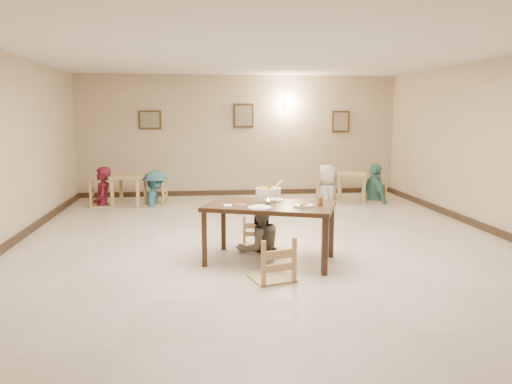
{
  "coord_description": "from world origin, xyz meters",
  "views": [
    {
      "loc": [
        -1.06,
        -7.57,
        2.05
      ],
      "look_at": [
        -0.18,
        -0.14,
        0.87
      ],
      "focal_mm": 35.0,
      "sensor_mm": 36.0,
      "label": 1
    }
  ],
  "objects": [
    {
      "name": "fried_plate",
      "position": [
        0.35,
        -1.1,
        0.83
      ],
      "size": [
        0.29,
        0.29,
        0.06
      ],
      "color": "white",
      "rests_on": "main_table"
    },
    {
      "name": "picture_a",
      "position": [
        -2.2,
        4.96,
        1.9
      ],
      "size": [
        0.55,
        0.04,
        0.45
      ],
      "color": "#3B2913",
      "rests_on": "wall_back"
    },
    {
      "name": "rice_plate_near",
      "position": [
        -0.26,
        -1.19,
        0.83
      ],
      "size": [
        0.32,
        0.32,
        0.07
      ],
      "color": "white",
      "rests_on": "main_table"
    },
    {
      "name": "bg_chair_lr",
      "position": [
        -2.02,
        3.81,
        0.48
      ],
      "size": [
        0.46,
        0.46,
        0.97
      ],
      "rotation": [
        0.0,
        0.0,
        -1.72
      ],
      "color": "tan",
      "rests_on": "floor"
    },
    {
      "name": "chili_dish",
      "position": [
        -0.48,
        -0.91,
        0.83
      ],
      "size": [
        0.12,
        0.12,
        0.02
      ],
      "color": "white",
      "rests_on": "main_table"
    },
    {
      "name": "napkin_cutlery",
      "position": [
        -0.66,
        -1.01,
        0.83
      ],
      "size": [
        0.14,
        0.22,
        0.03
      ],
      "color": "white",
      "rests_on": "main_table"
    },
    {
      "name": "picture_b",
      "position": [
        0.1,
        4.96,
        2.0
      ],
      "size": [
        0.5,
        0.04,
        0.6
      ],
      "color": "#3B2913",
      "rests_on": "wall_back"
    },
    {
      "name": "curry_warmer",
      "position": [
        -0.1,
        -0.84,
        1.0
      ],
      "size": [
        0.39,
        0.35,
        0.31
      ],
      "color": "silver",
      "rests_on": "main_table"
    },
    {
      "name": "ceiling",
      "position": [
        0.0,
        0.0,
        3.0
      ],
      "size": [
        10.0,
        10.0,
        0.0
      ],
      "primitive_type": "plane",
      "color": "silver",
      "rests_on": "wall_back"
    },
    {
      "name": "bg_diner_b",
      "position": [
        -2.02,
        3.81,
        0.79
      ],
      "size": [
        0.6,
        1.03,
        1.57
      ],
      "primitive_type": "imported",
      "rotation": [
        0.0,
        0.0,
        1.59
      ],
      "color": "teal",
      "rests_on": "floor"
    },
    {
      "name": "bg_table_left",
      "position": [
        -2.6,
        3.77,
        0.56
      ],
      "size": [
        0.81,
        0.81,
        0.69
      ],
      "rotation": [
        0.0,
        0.0,
        -0.19
      ],
      "color": "tan",
      "rests_on": "floor"
    },
    {
      "name": "wall_back",
      "position": [
        0.0,
        5.0,
        1.5
      ],
      "size": [
        10.0,
        0.0,
        10.0
      ],
      "primitive_type": "plane",
      "rotation": [
        1.57,
        0.0,
        0.0
      ],
      "color": "#BEA98C",
      "rests_on": "floor"
    },
    {
      "name": "bg_diner_d",
      "position": [
        3.12,
        3.74,
        0.89
      ],
      "size": [
        0.58,
        1.1,
        1.78
      ],
      "primitive_type": "imported",
      "rotation": [
        0.0,
        0.0,
        1.72
      ],
      "color": "teal",
      "rests_on": "floor"
    },
    {
      "name": "floor",
      "position": [
        0.0,
        0.0,
        0.0
      ],
      "size": [
        10.0,
        10.0,
        0.0
      ],
      "primitive_type": "plane",
      "color": "beige",
      "rests_on": "ground"
    },
    {
      "name": "bg_chair_rr",
      "position": [
        3.12,
        3.74,
        0.47
      ],
      "size": [
        0.44,
        0.44,
        0.94
      ],
      "rotation": [
        0.0,
        0.0,
        -1.58
      ],
      "color": "tan",
      "rests_on": "floor"
    },
    {
      "name": "wall_right",
      "position": [
        4.0,
        0.0,
        1.5
      ],
      "size": [
        0.0,
        10.0,
        10.0
      ],
      "primitive_type": "plane",
      "rotation": [
        1.57,
        0.0,
        -1.57
      ],
      "color": "#BEA98C",
      "rests_on": "floor"
    },
    {
      "name": "chair_near",
      "position": [
        -0.17,
        -1.63,
        0.53
      ],
      "size": [
        0.5,
        0.5,
        1.06
      ],
      "rotation": [
        0.0,
        0.0,
        3.42
      ],
      "color": "tan",
      "rests_on": "floor"
    },
    {
      "name": "main_table",
      "position": [
        -0.08,
        -0.88,
        0.73
      ],
      "size": [
        1.97,
        1.52,
        0.81
      ],
      "rotation": [
        0.0,
        0.0,
        -0.36
      ],
      "color": "#3B2618",
      "rests_on": "floor"
    },
    {
      "name": "baseboard_back",
      "position": [
        0.0,
        4.97,
        0.06
      ],
      "size": [
        8.0,
        0.06,
        0.12
      ],
      "primitive_type": "cube",
      "color": "#302115",
      "rests_on": "floor"
    },
    {
      "name": "bg_diner_a",
      "position": [
        -3.19,
        3.76,
        0.88
      ],
      "size": [
        0.51,
        0.7,
        1.77
      ],
      "primitive_type": "imported",
      "rotation": [
        0.0,
        0.0,
        4.86
      ],
      "color": "maroon",
      "rests_on": "floor"
    },
    {
      "name": "drink_glass",
      "position": [
        0.59,
        -1.05,
        0.88
      ],
      "size": [
        0.07,
        0.07,
        0.14
      ],
      "color": "white",
      "rests_on": "main_table"
    },
    {
      "name": "baseboard_left",
      "position": [
        -3.97,
        0.0,
        0.06
      ],
      "size": [
        0.06,
        10.0,
        0.12
      ],
      "primitive_type": "cube",
      "color": "#302115",
      "rests_on": "floor"
    },
    {
      "name": "wall_front",
      "position": [
        0.0,
        -5.0,
        1.5
      ],
      "size": [
        10.0,
        0.0,
        10.0
      ],
      "primitive_type": "plane",
      "rotation": [
        -1.57,
        0.0,
        0.0
      ],
      "color": "#BEA98C",
      "rests_on": "floor"
    },
    {
      "name": "bg_table_right",
      "position": [
        2.55,
        3.76,
        0.54
      ],
      "size": [
        0.86,
        0.86,
        0.68
      ],
      "rotation": [
        0.0,
        0.0,
        -0.33
      ],
      "color": "tan",
      "rests_on": "floor"
    },
    {
      "name": "bg_chair_ll",
      "position": [
        -3.19,
        3.76,
        0.53
      ],
      "size": [
        0.5,
        0.5,
        1.07
      ],
      "rotation": [
        0.0,
        0.0,
        1.64
      ],
      "color": "tan",
      "rests_on": "floor"
    },
    {
      "name": "rice_plate_far",
      "position": [
        0.01,
        -0.61,
        0.83
      ],
      "size": [
        0.26,
        0.26,
        0.06
      ],
      "color": "white",
      "rests_on": "main_table"
    },
    {
      "name": "wall_sconce",
      "position": [
        1.2,
        4.96,
        2.3
      ],
      "size": [
        0.16,
        0.05,
        0.22
      ],
      "primitive_type": "cube",
      "color": "#FFD88C",
      "rests_on": "wall_back"
    },
    {
      "name": "main_diner",
      "position": [
        -0.15,
        -0.24,
        0.77
      ],
      "size": [
        0.91,
        0.81,
        1.55
      ],
      "primitive_type": "imported",
      "rotation": [
        0.0,
        0.0,
        3.5
      ],
      "color": "gray",
      "rests_on": "floor"
    },
    {
      "name": "baseboard_right",
      "position": [
        3.97,
        0.0,
        0.06
      ],
      "size": [
        0.06,
        10.0,
        0.12
      ],
      "primitive_type": "cube",
      "color": "#302115",
      "rests_on": "floor"
    },
    {
      "name": "bg_chair_rl",
      "position": [
        1.99,
        3.83,
        0.54
      ],
      "size": [
        0.5,
        0.5,
        1.07
      ],
      "rotation": [
        0.0,
        0.0,
        1.41
      ],
      "color": "tan",
      "rests_on": "floor"
    },
    {
      "name": "bg_diner_c",
      "position": [
        1.99,
        3.83,
        0.86
      ],
      "size": [
        0.78,
        0.97,
        1.72
      ],
      "primitive_type": "imported",
      "rotation": [
        0.0,
        0.0,
        4.4
      ],
      "color": "silver",
      "rests_on": "floor"
    },
    {
      "name": "picture_c",
      "position": [
        2.6,
        4.96,
        1.85
      ],
      "size": [
        0.45,
        0.04,
        0.55
      ],
      "color": "#3B2913",
      "rests_on": "wall_back"
    },
    {
      "name": "chair_far",
      "position": [
        -0.19,
        -0.16,
        0.43
      ],
      "size": [
        0.41,
        0.41,
        0.87
      ],
      "rotation": [
        0.0,
        0.0,
        -0.07
      ],
      "color": "tan",
      "rests_on": "floor"
    }
  ]
}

